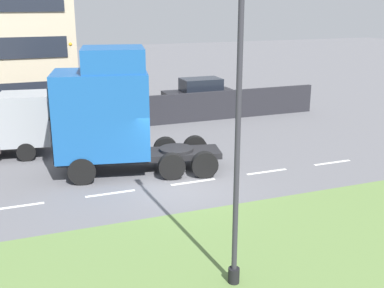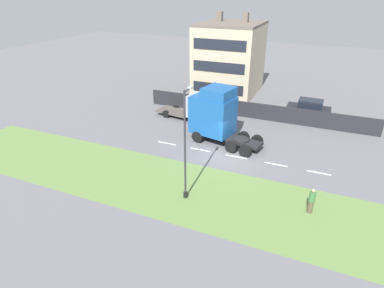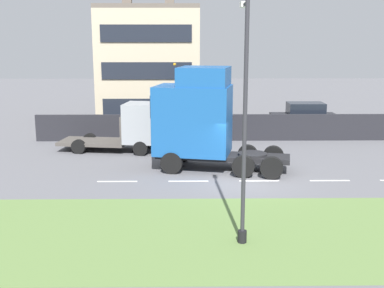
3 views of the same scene
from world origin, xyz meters
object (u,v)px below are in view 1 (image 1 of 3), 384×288
object	(u,v)px
parked_car	(200,97)
flatbed_truck	(15,123)
lamp_post	(236,146)
lorry_cab	(108,112)

from	to	relation	value
parked_car	flatbed_truck	bearing A→B (deg)	114.80
parked_car	lamp_post	world-z (taller)	lamp_post
flatbed_truck	parked_car	size ratio (longest dim) A/B	1.42
lorry_cab	lamp_post	bearing A→B (deg)	-160.61
lorry_cab	lamp_post	xyz separation A→B (m)	(-8.89, -1.14, 0.99)
flatbed_truck	parked_car	bearing A→B (deg)	122.38
lorry_cab	lamp_post	size ratio (longest dim) A/B	0.92
flatbed_truck	lamp_post	world-z (taller)	lamp_post
lorry_cab	parked_car	bearing A→B (deg)	-28.44
lamp_post	lorry_cab	bearing A→B (deg)	7.34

